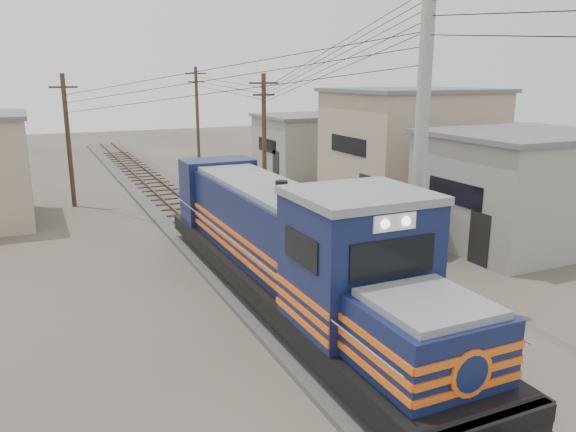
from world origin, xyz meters
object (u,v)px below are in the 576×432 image
vendor (388,235)px  billboard (386,211)px  locomotive (290,249)px  market_umbrella (417,199)px

vendor → billboard: bearing=47.4°
locomotive → market_umbrella: 7.24m
locomotive → billboard: bearing=18.1°
locomotive → vendor: (5.58, 2.92, -1.00)m
billboard → vendor: (1.18, 1.47, -1.41)m
billboard → market_umbrella: size_ratio=1.21×
billboard → market_umbrella: billboard is taller
billboard → market_umbrella: (2.31, 1.23, -0.01)m
locomotive → billboard: size_ratio=5.59×
market_umbrella → vendor: market_umbrella is taller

